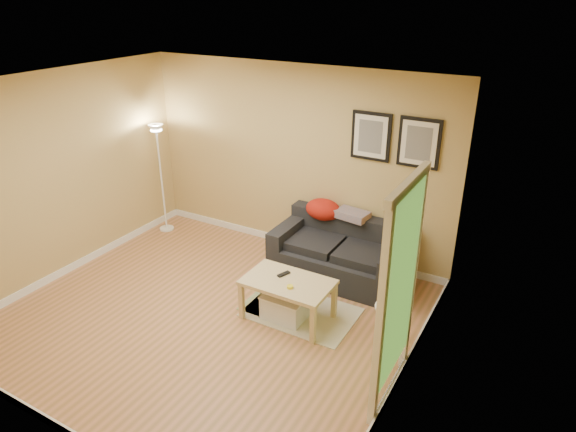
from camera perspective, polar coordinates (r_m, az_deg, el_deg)
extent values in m
plane|color=#BB7950|center=(6.09, -8.64, -10.88)|extent=(4.50, 4.50, 0.00)
plane|color=white|center=(5.07, -10.52, 13.92)|extent=(4.50, 4.50, 0.00)
plane|color=tan|center=(7.00, 0.75, 6.18)|extent=(4.50, 0.00, 4.50)
plane|color=tan|center=(4.29, -26.48, -9.16)|extent=(4.50, 0.00, 4.50)
plane|color=tan|center=(7.01, -24.08, 4.04)|extent=(0.00, 4.00, 4.00)
plane|color=tan|center=(4.51, 13.63, -5.41)|extent=(0.00, 4.00, 4.00)
cube|color=white|center=(7.48, 0.66, -2.99)|extent=(4.50, 0.02, 0.10)
cube|color=white|center=(5.05, -23.58, -21.12)|extent=(4.50, 0.02, 0.10)
cube|color=white|center=(7.49, -22.41, -4.95)|extent=(0.02, 4.00, 0.10)
cube|color=white|center=(5.23, 12.13, -17.37)|extent=(0.02, 4.00, 0.10)
cube|color=beige|center=(6.06, 1.50, -10.69)|extent=(1.25, 0.85, 0.01)
cube|color=#668C4C|center=(6.15, -1.74, -10.12)|extent=(0.70, 0.50, 0.01)
cube|color=black|center=(5.81, -0.48, -6.51)|extent=(0.10, 0.17, 0.02)
cylinder|color=yellow|center=(5.57, 0.23, -7.93)|extent=(0.07, 0.07, 0.03)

